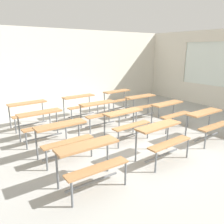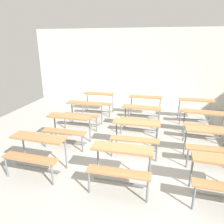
{
  "view_description": "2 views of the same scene",
  "coord_description": "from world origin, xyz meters",
  "px_view_note": "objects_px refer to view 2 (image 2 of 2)",
  "views": [
    {
      "loc": [
        -3.56,
        -3.7,
        2.28
      ],
      "look_at": [
        -0.14,
        1.04,
        0.63
      ],
      "focal_mm": 35.97,
      "sensor_mm": 36.0,
      "label": 1
    },
    {
      "loc": [
        0.45,
        -3.84,
        2.53
      ],
      "look_at": [
        -0.96,
        1.67,
        0.55
      ],
      "focal_mm": 32.85,
      "sensor_mm": 36.0,
      "label": 2
    }
  ],
  "objects_px": {
    "desk_bench_r2c0": "(84,109)",
    "desk_bench_r3c0": "(98,99)",
    "desk_bench_r2c1": "(141,114)",
    "desk_bench_r1c0": "(68,124)",
    "desk_bench_r0c0": "(36,147)",
    "desk_bench_r3c1": "(145,102)",
    "desk_bench_r0c1": "(121,159)",
    "desk_bench_r1c2": "(212,139)",
    "desk_bench_r3c2": "(196,106)",
    "desk_bench_r1c1": "(136,131)",
    "desk_bench_r2c2": "(205,119)"
  },
  "relations": [
    {
      "from": "desk_bench_r0c1",
      "to": "desk_bench_r1c0",
      "type": "bearing_deg",
      "value": 141.04
    },
    {
      "from": "desk_bench_r1c0",
      "to": "desk_bench_r2c1",
      "type": "distance_m",
      "value": 2.08
    },
    {
      "from": "desk_bench_r1c2",
      "to": "desk_bench_r2c1",
      "type": "xyz_separation_m",
      "value": [
        -1.66,
        1.24,
        0.0
      ]
    },
    {
      "from": "desk_bench_r1c2",
      "to": "desk_bench_r2c1",
      "type": "distance_m",
      "value": 2.07
    },
    {
      "from": "desk_bench_r0c1",
      "to": "desk_bench_r1c1",
      "type": "height_order",
      "value": "same"
    },
    {
      "from": "desk_bench_r1c0",
      "to": "desk_bench_r2c1",
      "type": "bearing_deg",
      "value": 35.0
    },
    {
      "from": "desk_bench_r0c1",
      "to": "desk_bench_r3c2",
      "type": "xyz_separation_m",
      "value": [
        1.69,
        3.69,
        0.0
      ]
    },
    {
      "from": "desk_bench_r3c2",
      "to": "desk_bench_r0c1",
      "type": "bearing_deg",
      "value": -117.57
    },
    {
      "from": "desk_bench_r0c1",
      "to": "desk_bench_r2c1",
      "type": "bearing_deg",
      "value": 87.52
    },
    {
      "from": "desk_bench_r1c1",
      "to": "desk_bench_r2c1",
      "type": "xyz_separation_m",
      "value": [
        -0.03,
        1.2,
        0.0
      ]
    },
    {
      "from": "desk_bench_r0c0",
      "to": "desk_bench_r3c1",
      "type": "distance_m",
      "value": 4.06
    },
    {
      "from": "desk_bench_r3c1",
      "to": "desk_bench_r1c0",
      "type": "bearing_deg",
      "value": -126.12
    },
    {
      "from": "desk_bench_r0c0",
      "to": "desk_bench_r3c2",
      "type": "xyz_separation_m",
      "value": [
        3.4,
        3.67,
        0.0
      ]
    },
    {
      "from": "desk_bench_r3c1",
      "to": "desk_bench_r2c1",
      "type": "bearing_deg",
      "value": -91.23
    },
    {
      "from": "desk_bench_r0c1",
      "to": "desk_bench_r2c2",
      "type": "bearing_deg",
      "value": 53.16
    },
    {
      "from": "desk_bench_r2c1",
      "to": "desk_bench_r1c1",
      "type": "bearing_deg",
      "value": -87.36
    },
    {
      "from": "desk_bench_r0c0",
      "to": "desk_bench_r1c0",
      "type": "distance_m",
      "value": 1.25
    },
    {
      "from": "desk_bench_r2c0",
      "to": "desk_bench_r0c0",
      "type": "bearing_deg",
      "value": -91.27
    },
    {
      "from": "desk_bench_r0c0",
      "to": "desk_bench_r1c1",
      "type": "distance_m",
      "value": 2.18
    },
    {
      "from": "desk_bench_r3c0",
      "to": "desk_bench_r2c1",
      "type": "bearing_deg",
      "value": -38.01
    },
    {
      "from": "desk_bench_r2c0",
      "to": "desk_bench_r3c2",
      "type": "bearing_deg",
      "value": 19.08
    },
    {
      "from": "desk_bench_r2c0",
      "to": "desk_bench_r3c0",
      "type": "height_order",
      "value": "same"
    },
    {
      "from": "desk_bench_r0c0",
      "to": "desk_bench_r0c1",
      "type": "height_order",
      "value": "same"
    },
    {
      "from": "desk_bench_r1c2",
      "to": "desk_bench_r3c2",
      "type": "bearing_deg",
      "value": 88.83
    },
    {
      "from": "desk_bench_r1c2",
      "to": "desk_bench_r2c0",
      "type": "xyz_separation_m",
      "value": [
        -3.4,
        1.23,
        0.0
      ]
    },
    {
      "from": "desk_bench_r0c0",
      "to": "desk_bench_r1c1",
      "type": "bearing_deg",
      "value": 36.11
    },
    {
      "from": "desk_bench_r1c2",
      "to": "desk_bench_r3c1",
      "type": "height_order",
      "value": "same"
    },
    {
      "from": "desk_bench_r0c1",
      "to": "desk_bench_r3c0",
      "type": "height_order",
      "value": "same"
    },
    {
      "from": "desk_bench_r1c2",
      "to": "desk_bench_r3c0",
      "type": "height_order",
      "value": "same"
    },
    {
      "from": "desk_bench_r2c0",
      "to": "desk_bench_r3c1",
      "type": "bearing_deg",
      "value": 34.12
    },
    {
      "from": "desk_bench_r1c2",
      "to": "desk_bench_r3c0",
      "type": "distance_m",
      "value": 4.17
    },
    {
      "from": "desk_bench_r1c1",
      "to": "desk_bench_r3c0",
      "type": "distance_m",
      "value": 2.98
    },
    {
      "from": "desk_bench_r1c2",
      "to": "desk_bench_r3c1",
      "type": "bearing_deg",
      "value": 122.55
    },
    {
      "from": "desk_bench_r2c2",
      "to": "desk_bench_r3c2",
      "type": "bearing_deg",
      "value": 95.29
    },
    {
      "from": "desk_bench_r1c2",
      "to": "desk_bench_r3c2",
      "type": "height_order",
      "value": "same"
    },
    {
      "from": "desk_bench_r1c0",
      "to": "desk_bench_r3c2",
      "type": "height_order",
      "value": "same"
    },
    {
      "from": "desk_bench_r0c1",
      "to": "desk_bench_r1c2",
      "type": "relative_size",
      "value": 1.0
    },
    {
      "from": "desk_bench_r0c1",
      "to": "desk_bench_r2c1",
      "type": "relative_size",
      "value": 1.0
    },
    {
      "from": "desk_bench_r1c0",
      "to": "desk_bench_r2c0",
      "type": "relative_size",
      "value": 1.0
    },
    {
      "from": "desk_bench_r2c0",
      "to": "desk_bench_r2c1",
      "type": "relative_size",
      "value": 1.0
    },
    {
      "from": "desk_bench_r0c0",
      "to": "desk_bench_r2c1",
      "type": "height_order",
      "value": "same"
    },
    {
      "from": "desk_bench_r0c1",
      "to": "desk_bench_r2c1",
      "type": "height_order",
      "value": "same"
    },
    {
      "from": "desk_bench_r0c0",
      "to": "desk_bench_r3c0",
      "type": "bearing_deg",
      "value": 89.84
    },
    {
      "from": "desk_bench_r2c0",
      "to": "desk_bench_r1c0",
      "type": "bearing_deg",
      "value": -88.58
    },
    {
      "from": "desk_bench_r2c0",
      "to": "desk_bench_r2c1",
      "type": "height_order",
      "value": "same"
    },
    {
      "from": "desk_bench_r2c0",
      "to": "desk_bench_r3c0",
      "type": "xyz_separation_m",
      "value": [
        0.05,
        1.25,
        0.0
      ]
    },
    {
      "from": "desk_bench_r1c0",
      "to": "desk_bench_r3c1",
      "type": "distance_m",
      "value": 2.95
    },
    {
      "from": "desk_bench_r3c0",
      "to": "desk_bench_r3c2",
      "type": "bearing_deg",
      "value": -2.19
    },
    {
      "from": "desk_bench_r1c1",
      "to": "desk_bench_r1c2",
      "type": "relative_size",
      "value": 1.01
    },
    {
      "from": "desk_bench_r0c0",
      "to": "desk_bench_r1c0",
      "type": "bearing_deg",
      "value": 87.89
    }
  ]
}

